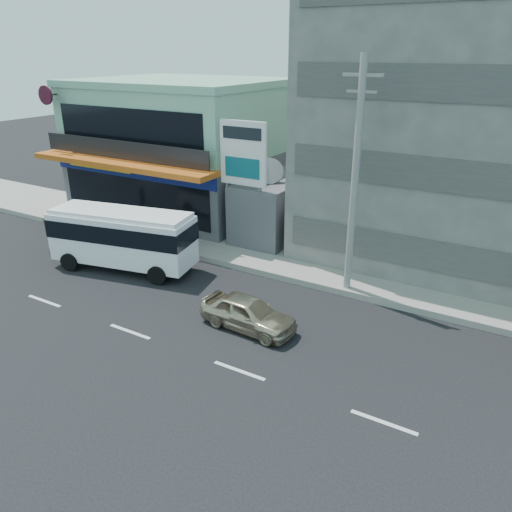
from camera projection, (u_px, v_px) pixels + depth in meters
The scene contains 11 objects.
ground at pixel (130, 332), 19.27m from camera, with size 120.00×120.00×0.00m, color black.
sidewalk at pixel (343, 269), 24.43m from camera, with size 70.00×5.00×0.30m, color gray.
shop_building at pixel (184, 150), 32.58m from camera, with size 12.40×11.70×8.00m.
concrete_building at pixel (493, 119), 23.83m from camera, with size 16.00×12.00×14.00m, color gray.
gap_structure at pixel (277, 209), 28.15m from camera, with size 3.00×6.00×3.50m, color #434347.
satellite_dish at pixel (269, 181), 26.65m from camera, with size 1.50×1.50×0.15m, color slate.
billboard at pixel (243, 161), 24.93m from camera, with size 2.60×0.18×6.90m.
utility_pole_near at pixel (355, 180), 20.37m from camera, with size 1.60×0.30×10.00m.
minibus at pixel (122, 235), 24.17m from camera, with size 7.41×3.65×2.97m.
sedan at pixel (248, 313), 19.27m from camera, with size 1.57×3.91×1.33m, color #BFB092.
motorcycle_rider at pixel (92, 226), 28.81m from camera, with size 1.56×0.67×1.95m.
Camera 1 is at (12.66, -11.89, 10.10)m, focal length 35.00 mm.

